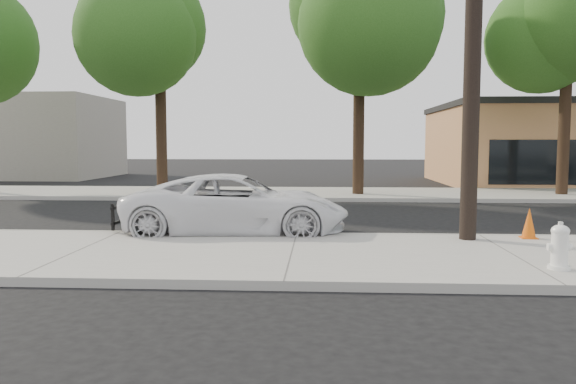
% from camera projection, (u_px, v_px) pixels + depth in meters
% --- Properties ---
extents(ground, '(120.00, 120.00, 0.00)m').
position_uv_depth(ground, '(300.00, 226.00, 14.63)').
color(ground, black).
rests_on(ground, ground).
extents(near_sidewalk, '(90.00, 4.40, 0.15)m').
position_uv_depth(near_sidewalk, '(292.00, 256.00, 10.35)').
color(near_sidewalk, gray).
rests_on(near_sidewalk, ground).
extents(far_sidewalk, '(90.00, 5.00, 0.15)m').
position_uv_depth(far_sidewalk, '(308.00, 194.00, 23.08)').
color(far_sidewalk, gray).
rests_on(far_sidewalk, ground).
extents(curb_near, '(90.00, 0.12, 0.16)m').
position_uv_depth(curb_near, '(297.00, 236.00, 12.54)').
color(curb_near, '#9E9B93').
rests_on(curb_near, ground).
extents(utility_pole, '(1.40, 0.34, 9.00)m').
position_uv_depth(utility_pole, '(474.00, 17.00, 11.33)').
color(utility_pole, black).
rests_on(utility_pole, near_sidewalk).
extents(tree_b, '(4.34, 4.20, 8.45)m').
position_uv_depth(tree_b, '(163.00, 43.00, 22.45)').
color(tree_b, black).
rests_on(tree_b, far_sidewalk).
extents(tree_c, '(4.96, 4.80, 9.55)m').
position_uv_depth(tree_c, '(366.00, 19.00, 21.49)').
color(tree_c, black).
rests_on(tree_c, far_sidewalk).
extents(tree_d, '(4.50, 4.35, 8.75)m').
position_uv_depth(tree_d, '(575.00, 32.00, 21.39)').
color(tree_d, black).
rests_on(tree_d, far_sidewalk).
extents(police_cruiser, '(5.30, 2.68, 1.44)m').
position_uv_depth(police_cruiser, '(237.00, 205.00, 13.06)').
color(police_cruiser, white).
rests_on(police_cruiser, ground).
extents(fire_hydrant, '(0.37, 0.35, 0.71)m').
position_uv_depth(fire_hydrant, '(560.00, 248.00, 8.89)').
color(fire_hydrant, white).
rests_on(fire_hydrant, near_sidewalk).
extents(traffic_cone, '(0.36, 0.36, 0.65)m').
position_uv_depth(traffic_cone, '(529.00, 223.00, 11.82)').
color(traffic_cone, '#E0590B').
rests_on(traffic_cone, near_sidewalk).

